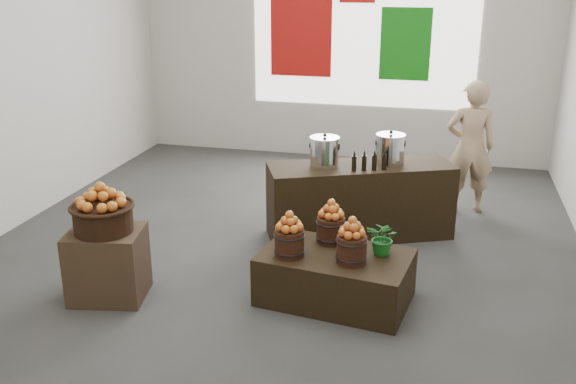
% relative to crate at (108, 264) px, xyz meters
% --- Properties ---
extents(ground, '(7.00, 7.00, 0.00)m').
position_rel_crate_xyz_m(ground, '(1.19, 1.34, -0.31)').
color(ground, '#363533').
rests_on(ground, ground).
extents(back_wall, '(6.00, 0.04, 4.00)m').
position_rel_crate_xyz_m(back_wall, '(1.19, 4.84, 1.69)').
color(back_wall, '#B0ABA3').
rests_on(back_wall, ground).
extents(back_opening, '(3.20, 0.02, 2.40)m').
position_rel_crate_xyz_m(back_opening, '(1.49, 4.82, 1.69)').
color(back_opening, white).
rests_on(back_opening, back_wall).
extents(deco_red_left, '(0.90, 0.04, 1.40)m').
position_rel_crate_xyz_m(deco_red_left, '(0.59, 4.81, 1.59)').
color(deco_red_left, '#9E0F0C').
rests_on(deco_red_left, back_wall).
extents(deco_green_right, '(0.70, 0.04, 1.00)m').
position_rel_crate_xyz_m(deco_green_right, '(2.09, 4.81, 1.39)').
color(deco_green_right, '#106810').
rests_on(deco_green_right, back_wall).
extents(crate, '(0.70, 0.61, 0.62)m').
position_rel_crate_xyz_m(crate, '(0.00, 0.00, 0.00)').
color(crate, '#463520').
rests_on(crate, ground).
extents(wicker_basket, '(0.49, 0.49, 0.22)m').
position_rel_crate_xyz_m(wicker_basket, '(0.00, 0.00, 0.42)').
color(wicker_basket, black).
rests_on(wicker_basket, crate).
extents(apples_in_basket, '(0.38, 0.38, 0.21)m').
position_rel_crate_xyz_m(apples_in_basket, '(0.00, 0.00, 0.64)').
color(apples_in_basket, '#9F051C').
rests_on(apples_in_basket, wicker_basket).
extents(display_table, '(1.34, 0.93, 0.43)m').
position_rel_crate_xyz_m(display_table, '(1.91, 0.41, -0.09)').
color(display_table, black).
rests_on(display_table, ground).
extents(apple_bucket_front_left, '(0.25, 0.25, 0.23)m').
position_rel_crate_xyz_m(apple_bucket_front_left, '(1.54, 0.29, 0.24)').
color(apple_bucket_front_left, '#351A0E').
rests_on(apple_bucket_front_left, display_table).
extents(apples_in_bucket_front_left, '(0.19, 0.19, 0.17)m').
position_rel_crate_xyz_m(apples_in_bucket_front_left, '(1.54, 0.29, 0.43)').
color(apples_in_bucket_front_left, '#9F051C').
rests_on(apples_in_bucket_front_left, apple_bucket_front_left).
extents(apple_bucket_front_right, '(0.25, 0.25, 0.23)m').
position_rel_crate_xyz_m(apple_bucket_front_right, '(2.06, 0.30, 0.24)').
color(apple_bucket_front_right, '#351A0E').
rests_on(apple_bucket_front_right, display_table).
extents(apples_in_bucket_front_right, '(0.19, 0.19, 0.17)m').
position_rel_crate_xyz_m(apples_in_bucket_front_right, '(2.06, 0.30, 0.43)').
color(apples_in_bucket_front_right, '#9F051C').
rests_on(apples_in_bucket_front_right, apple_bucket_front_right).
extents(apple_bucket_rear, '(0.25, 0.25, 0.23)m').
position_rel_crate_xyz_m(apple_bucket_rear, '(1.82, 0.66, 0.24)').
color(apple_bucket_rear, '#351A0E').
rests_on(apple_bucket_rear, display_table).
extents(apples_in_bucket_rear, '(0.19, 0.19, 0.17)m').
position_rel_crate_xyz_m(apples_in_bucket_rear, '(1.82, 0.66, 0.43)').
color(apples_in_bucket_rear, '#9F051C').
rests_on(apples_in_bucket_rear, apple_bucket_rear).
extents(herb_garnish_right, '(0.34, 0.32, 0.30)m').
position_rel_crate_xyz_m(herb_garnish_right, '(2.29, 0.51, 0.27)').
color(herb_garnish_right, '#135B1A').
rests_on(herb_garnish_right, display_table).
extents(herb_garnish_left, '(0.16, 0.14, 0.25)m').
position_rel_crate_xyz_m(herb_garnish_left, '(1.49, 0.58, 0.24)').
color(herb_garnish_left, '#135B1A').
rests_on(herb_garnish_left, display_table).
extents(counter, '(2.00, 1.33, 0.78)m').
position_rel_crate_xyz_m(counter, '(1.91, 1.88, 0.08)').
color(counter, black).
rests_on(counter, ground).
extents(stock_pot_left, '(0.30, 0.30, 0.30)m').
position_rel_crate_xyz_m(stock_pot_left, '(1.55, 1.72, 0.62)').
color(stock_pot_left, silver).
rests_on(stock_pot_left, counter).
extents(stock_pot_center, '(0.30, 0.30, 0.30)m').
position_rel_crate_xyz_m(stock_pot_center, '(2.19, 2.00, 0.62)').
color(stock_pot_center, silver).
rests_on(stock_pot_center, counter).
extents(oil_cruets, '(0.28, 0.16, 0.22)m').
position_rel_crate_xyz_m(oil_cruets, '(1.99, 1.70, 0.58)').
color(oil_cruets, black).
rests_on(oil_cruets, counter).
extents(shopper, '(0.62, 0.47, 1.54)m').
position_rel_crate_xyz_m(shopper, '(3.02, 2.91, 0.46)').
color(shopper, '#9F8262').
rests_on(shopper, ground).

